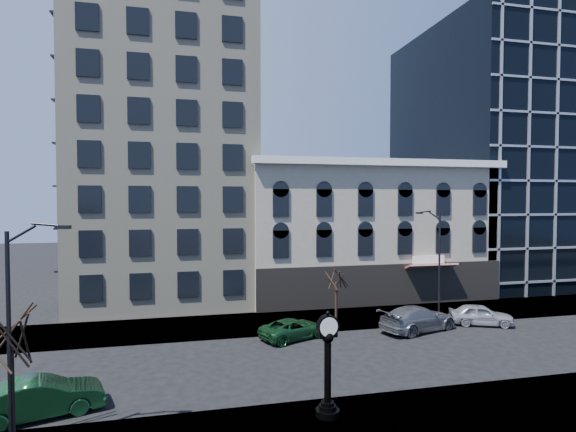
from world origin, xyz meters
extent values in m
plane|color=black|center=(0.00, 0.00, 0.00)|extent=(160.00, 160.00, 0.00)
cube|color=gray|center=(0.00, 8.00, 0.06)|extent=(160.00, 6.00, 0.12)
cube|color=#BFB79A|center=(-6.00, 19.00, 19.00)|extent=(15.00, 15.00, 38.00)
cube|color=#ABA18D|center=(12.00, 16.00, 6.00)|extent=(22.00, 10.00, 12.00)
cube|color=white|center=(12.00, 10.80, 12.20)|extent=(22.60, 0.80, 0.60)
cube|color=black|center=(12.00, 10.95, 1.80)|extent=(22.00, 0.30, 3.60)
cube|color=maroon|center=(16.00, 10.40, 3.40)|extent=(4.50, 1.18, 0.55)
cube|color=black|center=(32.00, 21.00, 14.00)|extent=(20.00, 20.00, 28.00)
cylinder|color=black|center=(1.24, -6.60, 0.25)|extent=(0.99, 0.99, 0.27)
cylinder|color=black|center=(1.24, -6.60, 0.48)|extent=(0.72, 0.72, 0.18)
cylinder|color=black|center=(1.24, -6.60, 0.64)|extent=(0.54, 0.54, 0.14)
cylinder|color=black|center=(1.24, -6.60, 2.01)|extent=(0.29, 0.29, 2.61)
sphere|color=black|center=(1.24, -6.60, 3.40)|extent=(0.50, 0.50, 0.50)
cube|color=black|center=(1.24, -6.60, 3.49)|extent=(0.83, 0.30, 0.22)
cylinder|color=black|center=(1.24, -6.60, 3.85)|extent=(0.96, 0.41, 0.94)
cylinder|color=white|center=(1.24, -6.75, 3.85)|extent=(0.79, 0.12, 0.79)
cylinder|color=white|center=(1.24, -6.44, 3.85)|extent=(0.79, 0.12, 0.79)
sphere|color=black|center=(1.24, -6.60, 4.39)|extent=(0.18, 0.18, 0.18)
cylinder|color=black|center=(-10.41, -6.78, 4.03)|extent=(0.15, 0.15, 7.82)
cube|color=black|center=(-8.71, -7.10, 8.08)|extent=(0.53, 0.29, 0.13)
cylinder|color=black|center=(14.06, 6.00, 4.03)|extent=(0.15, 0.15, 7.83)
cylinder|color=black|center=(14.06, 6.00, 0.30)|extent=(0.33, 0.33, 0.36)
cube|color=black|center=(12.36, 5.70, 8.08)|extent=(0.53, 0.28, 0.13)
cylinder|color=black|center=(-10.48, -6.45, 1.99)|extent=(0.19, 0.19, 3.73)
cylinder|color=black|center=(6.57, 7.76, 1.49)|extent=(0.21, 0.21, 2.73)
imported|color=#143F1E|center=(-10.33, -3.76, 0.81)|extent=(5.18, 3.07, 1.61)
imported|color=#143F1E|center=(2.41, 4.16, 0.64)|extent=(5.10, 3.77, 1.29)
imported|color=#595B60|center=(11.20, 3.94, 0.85)|extent=(6.30, 4.05, 1.70)
imported|color=#A5A8AD|center=(16.32, 4.21, 0.75)|extent=(4.73, 3.31, 1.49)
camera|label=1|loc=(-4.41, -23.96, 9.00)|focal=28.00mm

